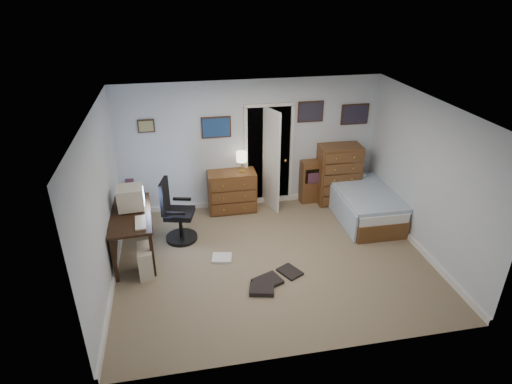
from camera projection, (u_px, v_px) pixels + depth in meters
floor at (273, 260)px, 6.98m from camera, size 5.00×4.00×0.02m
computer_desk at (125, 224)px, 6.79m from camera, size 0.73×1.41×0.79m
crt_monitor at (131, 198)px, 6.78m from camera, size 0.43×0.41×0.38m
keyboard at (141, 223)px, 6.45m from camera, size 0.19×0.43×0.03m
pc_tower at (146, 261)px, 6.53m from camera, size 0.24×0.46×0.47m
office_chair at (176, 217)px, 7.33m from camera, size 0.66×0.66×1.13m
media_stack at (132, 196)px, 8.19m from camera, size 0.15×0.15×0.74m
low_dresser at (232, 191)px, 8.29m from camera, size 0.91×0.46×0.81m
table_lamp at (242, 157)px, 8.01m from camera, size 0.20×0.20×0.40m
doorway at (265, 151)px, 8.59m from camera, size 0.96×1.12×2.05m
tall_dresser at (338, 174)px, 8.54m from camera, size 0.84×0.51×1.21m
headboard_bookcase at (324, 179)px, 8.65m from camera, size 0.99×0.31×0.88m
bed at (362, 202)px, 8.13m from camera, size 1.02×1.88×0.61m
wall_posters at (281, 119)px, 8.03m from camera, size 4.38×0.04×0.60m
floor_clutter at (261, 278)px, 6.50m from camera, size 1.38×1.24×0.07m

